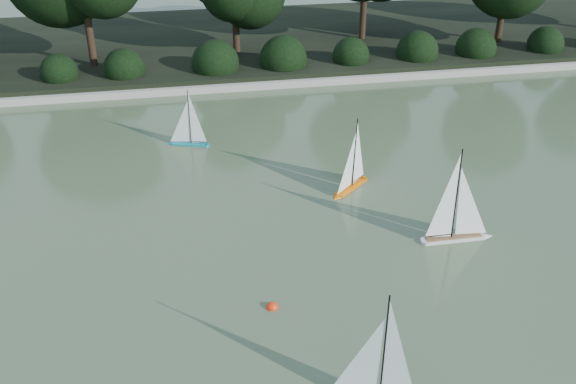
{
  "coord_description": "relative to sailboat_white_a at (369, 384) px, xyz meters",
  "views": [
    {
      "loc": [
        -1.01,
        -6.92,
        5.71
      ],
      "look_at": [
        0.72,
        2.04,
        0.7
      ],
      "focal_mm": 40.0,
      "sensor_mm": 36.0,
      "label": 1
    }
  ],
  "objects": [
    {
      "name": "sailboat_white_b",
      "position": [
        2.49,
        3.01,
        0.01
      ],
      "size": [
        1.25,
        0.22,
        1.72
      ],
      "color": "silver",
      "rests_on": "ground"
    },
    {
      "name": "race_buoy",
      "position": [
        -0.81,
        1.87,
        -0.25
      ],
      "size": [
        0.17,
        0.17,
        0.17
      ],
      "primitive_type": "sphere",
      "color": "#F52B0C",
      "rests_on": "ground"
    },
    {
      "name": "sailboat_teal",
      "position": [
        -1.69,
        7.59,
        -0.05
      ],
      "size": [
        0.94,
        0.43,
        1.3
      ],
      "color": "#117E8D",
      "rests_on": "ground"
    },
    {
      "name": "shrub_hedge",
      "position": [
        -0.92,
        11.73,
        0.2
      ],
      "size": [
        29.1,
        1.1,
        1.1
      ],
      "color": "black",
      "rests_on": "ground"
    },
    {
      "name": "ground",
      "position": [
        -0.92,
        1.83,
        -0.25
      ],
      "size": [
        80.0,
        80.0,
        0.0
      ],
      "primitive_type": "plane",
      "color": "#3D4F2F",
      "rests_on": "ground"
    },
    {
      "name": "far_bank",
      "position": [
        -0.92,
        14.83,
        -0.1
      ],
      "size": [
        40.0,
        8.0,
        0.3
      ],
      "primitive_type": "cube",
      "color": "black",
      "rests_on": "ground"
    },
    {
      "name": "sailboat_orange",
      "position": [
        1.17,
        4.99,
        -0.02
      ],
      "size": [
        0.9,
        0.82,
        1.48
      ],
      "color": "#F56B00",
      "rests_on": "ground"
    },
    {
      "name": "sailboat_white_a",
      "position": [
        0.0,
        0.0,
        0.0
      ],
      "size": [
        1.11,
        0.69,
        1.61
      ],
      "color": "white",
      "rests_on": "ground"
    },
    {
      "name": "pond_coping",
      "position": [
        -0.92,
        10.83,
        -0.16
      ],
      "size": [
        40.0,
        0.35,
        0.18
      ],
      "primitive_type": "cube",
      "color": "gray",
      "rests_on": "ground"
    }
  ]
}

